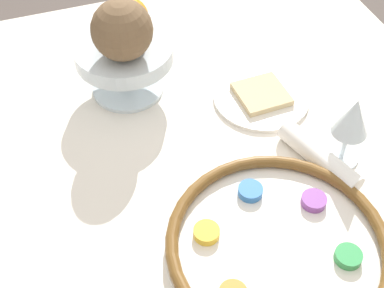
# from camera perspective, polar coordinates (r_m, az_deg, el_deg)

# --- Properties ---
(seder_plate) EXTENTS (0.34, 0.34, 0.03)m
(seder_plate) POSITION_cam_1_polar(r_m,az_deg,el_deg) (0.82, 8.97, -10.64)
(seder_plate) COLOR silver
(seder_plate) RESTS_ON dining_table
(wine_glass) EXTENTS (0.06, 0.06, 0.14)m
(wine_glass) POSITION_cam_1_polar(r_m,az_deg,el_deg) (0.90, 16.75, 2.54)
(wine_glass) COLOR silver
(wine_glass) RESTS_ON dining_table
(fruit_stand) EXTENTS (0.19, 0.19, 0.11)m
(fruit_stand) POSITION_cam_1_polar(r_m,az_deg,el_deg) (1.02, -7.21, 9.13)
(fruit_stand) COLOR silver
(fruit_stand) RESTS_ON dining_table
(orange_fruit) EXTENTS (0.08, 0.08, 0.08)m
(orange_fruit) POSITION_cam_1_polar(r_m,az_deg,el_deg) (1.00, -6.82, 13.23)
(orange_fruit) COLOR orange
(orange_fruit) RESTS_ON fruit_stand
(coconut) EXTENTS (0.11, 0.11, 0.11)m
(coconut) POSITION_cam_1_polar(r_m,az_deg,el_deg) (0.95, -7.49, 11.97)
(coconut) COLOR brown
(coconut) RESTS_ON fruit_stand
(bread_plate) EXTENTS (0.19, 0.19, 0.02)m
(bread_plate) POSITION_cam_1_polar(r_m,az_deg,el_deg) (1.05, 7.39, 5.05)
(bread_plate) COLOR silver
(bread_plate) RESTS_ON dining_table
(napkin_roll) EXTENTS (0.17, 0.09, 0.04)m
(napkin_roll) POSITION_cam_1_polar(r_m,az_deg,el_deg) (0.94, 13.42, -1.32)
(napkin_roll) COLOR white
(napkin_roll) RESTS_ON dining_table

